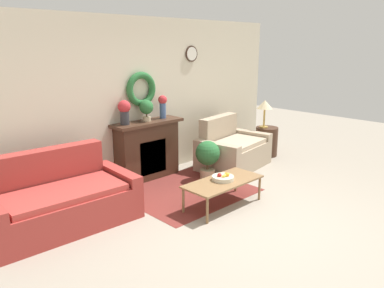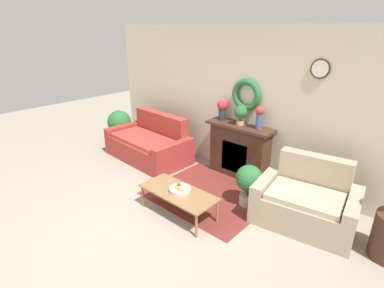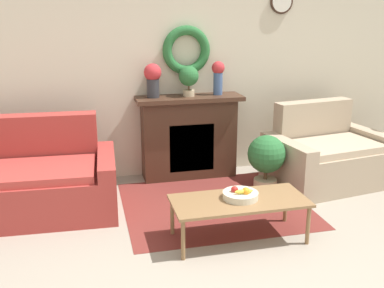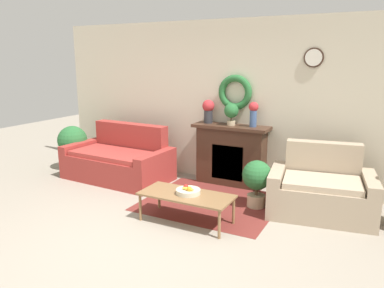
{
  "view_description": "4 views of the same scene",
  "coord_description": "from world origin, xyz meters",
  "px_view_note": "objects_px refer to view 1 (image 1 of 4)",
  "views": [
    {
      "loc": [
        -3.6,
        -2.49,
        2.25
      ],
      "look_at": [
        0.08,
        1.36,
        0.83
      ],
      "focal_mm": 35.0,
      "sensor_mm": 36.0,
      "label": 1
    },
    {
      "loc": [
        2.91,
        -1.91,
        2.67
      ],
      "look_at": [
        -0.11,
        1.42,
        0.89
      ],
      "focal_mm": 28.0,
      "sensor_mm": 36.0,
      "label": 2
    },
    {
      "loc": [
        -1.1,
        -2.63,
        1.97
      ],
      "look_at": [
        -0.09,
        1.5,
        0.71
      ],
      "focal_mm": 42.0,
      "sensor_mm": 36.0,
      "label": 3
    },
    {
      "loc": [
        2.31,
        -3.16,
        2.07
      ],
      "look_at": [
        -0.0,
        1.29,
        0.92
      ],
      "focal_mm": 35.0,
      "sensor_mm": 36.0,
      "label": 4
    }
  ],
  "objects_px": {
    "fruit_bowl": "(223,178)",
    "side_table_by_loveseat": "(266,141)",
    "fireplace": "(147,150)",
    "loveseat_right": "(232,150)",
    "vase_on_mantel_right": "(163,105)",
    "potted_plant_on_mantel": "(146,108)",
    "potted_plant_floor_by_loveseat": "(208,156)",
    "vase_on_mantel_left": "(124,111)",
    "couch_left": "(60,201)",
    "table_lamp": "(265,106)",
    "coffee_table": "(223,183)"
  },
  "relations": [
    {
      "from": "fruit_bowl",
      "to": "side_table_by_loveseat",
      "type": "height_order",
      "value": "side_table_by_loveseat"
    },
    {
      "from": "fireplace",
      "to": "side_table_by_loveseat",
      "type": "height_order",
      "value": "fireplace"
    },
    {
      "from": "loveseat_right",
      "to": "side_table_by_loveseat",
      "type": "bearing_deg",
      "value": -9.94
    },
    {
      "from": "fruit_bowl",
      "to": "vase_on_mantel_right",
      "type": "distance_m",
      "value": 1.88
    },
    {
      "from": "vase_on_mantel_right",
      "to": "potted_plant_on_mantel",
      "type": "bearing_deg",
      "value": -176.86
    },
    {
      "from": "side_table_by_loveseat",
      "to": "vase_on_mantel_right",
      "type": "xyz_separation_m",
      "value": [
        -2.26,
        0.61,
        0.94
      ]
    },
    {
      "from": "loveseat_right",
      "to": "potted_plant_floor_by_loveseat",
      "type": "relative_size",
      "value": 2.17
    },
    {
      "from": "fruit_bowl",
      "to": "potted_plant_floor_by_loveseat",
      "type": "bearing_deg",
      "value": 55.47
    },
    {
      "from": "vase_on_mantel_right",
      "to": "potted_plant_floor_by_loveseat",
      "type": "height_order",
      "value": "vase_on_mantel_right"
    },
    {
      "from": "fruit_bowl",
      "to": "vase_on_mantel_left",
      "type": "distance_m",
      "value": 1.92
    },
    {
      "from": "couch_left",
      "to": "table_lamp",
      "type": "xyz_separation_m",
      "value": [
        4.42,
        0.05,
        0.73
      ]
    },
    {
      "from": "fireplace",
      "to": "side_table_by_loveseat",
      "type": "xyz_separation_m",
      "value": [
        2.62,
        -0.61,
        -0.21
      ]
    },
    {
      "from": "fireplace",
      "to": "loveseat_right",
      "type": "relative_size",
      "value": 0.86
    },
    {
      "from": "loveseat_right",
      "to": "coffee_table",
      "type": "distance_m",
      "value": 1.85
    },
    {
      "from": "couch_left",
      "to": "coffee_table",
      "type": "bearing_deg",
      "value": -26.64
    },
    {
      "from": "fireplace",
      "to": "potted_plant_floor_by_loveseat",
      "type": "relative_size",
      "value": 1.87
    },
    {
      "from": "vase_on_mantel_left",
      "to": "loveseat_right",
      "type": "bearing_deg",
      "value": -16.7
    },
    {
      "from": "vase_on_mantel_right",
      "to": "potted_plant_on_mantel",
      "type": "distance_m",
      "value": 0.37
    },
    {
      "from": "potted_plant_on_mantel",
      "to": "coffee_table",
      "type": "bearing_deg",
      "value": -87.76
    },
    {
      "from": "vase_on_mantel_left",
      "to": "coffee_table",
      "type": "bearing_deg",
      "value": -73.94
    },
    {
      "from": "potted_plant_on_mantel",
      "to": "potted_plant_floor_by_loveseat",
      "type": "bearing_deg",
      "value": -46.87
    },
    {
      "from": "potted_plant_floor_by_loveseat",
      "to": "side_table_by_loveseat",
      "type": "bearing_deg",
      "value": 4.61
    },
    {
      "from": "fireplace",
      "to": "coffee_table",
      "type": "bearing_deg",
      "value": -87.92
    },
    {
      "from": "loveseat_right",
      "to": "fruit_bowl",
      "type": "distance_m",
      "value": 1.82
    },
    {
      "from": "table_lamp",
      "to": "loveseat_right",
      "type": "bearing_deg",
      "value": -178.64
    },
    {
      "from": "couch_left",
      "to": "loveseat_right",
      "type": "relative_size",
      "value": 1.27
    },
    {
      "from": "fireplace",
      "to": "vase_on_mantel_left",
      "type": "xyz_separation_m",
      "value": [
        -0.42,
        0.01,
        0.73
      ]
    },
    {
      "from": "vase_on_mantel_right",
      "to": "potted_plant_on_mantel",
      "type": "xyz_separation_m",
      "value": [
        -0.36,
        -0.02,
        -0.01
      ]
    },
    {
      "from": "fruit_bowl",
      "to": "potted_plant_on_mantel",
      "type": "bearing_deg",
      "value": 92.85
    },
    {
      "from": "loveseat_right",
      "to": "potted_plant_floor_by_loveseat",
      "type": "height_order",
      "value": "loveseat_right"
    },
    {
      "from": "fruit_bowl",
      "to": "side_table_by_loveseat",
      "type": "bearing_deg",
      "value": 22.52
    },
    {
      "from": "loveseat_right",
      "to": "vase_on_mantel_right",
      "type": "bearing_deg",
      "value": 144.71
    },
    {
      "from": "couch_left",
      "to": "vase_on_mantel_left",
      "type": "distance_m",
      "value": 1.81
    },
    {
      "from": "couch_left",
      "to": "fruit_bowl",
      "type": "height_order",
      "value": "couch_left"
    },
    {
      "from": "coffee_table",
      "to": "potted_plant_floor_by_loveseat",
      "type": "height_order",
      "value": "potted_plant_floor_by_loveseat"
    },
    {
      "from": "potted_plant_on_mantel",
      "to": "vase_on_mantel_right",
      "type": "bearing_deg",
      "value": 3.14
    },
    {
      "from": "couch_left",
      "to": "fruit_bowl",
      "type": "distance_m",
      "value": 2.21
    },
    {
      "from": "vase_on_mantel_right",
      "to": "vase_on_mantel_left",
      "type": "bearing_deg",
      "value": -180.0
    },
    {
      "from": "couch_left",
      "to": "fruit_bowl",
      "type": "bearing_deg",
      "value": -25.99
    },
    {
      "from": "side_table_by_loveseat",
      "to": "loveseat_right",
      "type": "bearing_deg",
      "value": 178.85
    },
    {
      "from": "side_table_by_loveseat",
      "to": "fireplace",
      "type": "bearing_deg",
      "value": 166.96
    },
    {
      "from": "fireplace",
      "to": "potted_plant_floor_by_loveseat",
      "type": "distance_m",
      "value": 1.04
    },
    {
      "from": "vase_on_mantel_left",
      "to": "potted_plant_floor_by_loveseat",
      "type": "relative_size",
      "value": 0.58
    },
    {
      "from": "fruit_bowl",
      "to": "couch_left",
      "type": "bearing_deg",
      "value": 151.37
    },
    {
      "from": "loveseat_right",
      "to": "fruit_bowl",
      "type": "relative_size",
      "value": 4.68
    },
    {
      "from": "coffee_table",
      "to": "fruit_bowl",
      "type": "relative_size",
      "value": 3.8
    },
    {
      "from": "fireplace",
      "to": "potted_plant_floor_by_loveseat",
      "type": "bearing_deg",
      "value": -47.59
    },
    {
      "from": "table_lamp",
      "to": "vase_on_mantel_right",
      "type": "bearing_deg",
      "value": 165.57
    },
    {
      "from": "potted_plant_on_mantel",
      "to": "fireplace",
      "type": "bearing_deg",
      "value": 73.08
    },
    {
      "from": "coffee_table",
      "to": "couch_left",
      "type": "bearing_deg",
      "value": 150.73
    }
  ]
}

